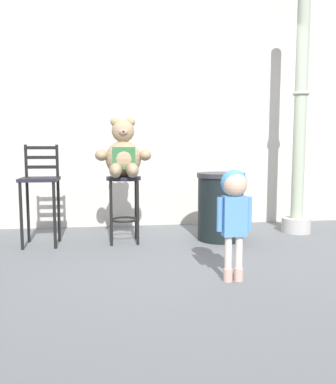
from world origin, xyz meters
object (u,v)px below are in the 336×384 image
object	(u,v)px
teddy_bear	(123,155)
trash_bin	(220,206)
bar_stool_with_teddy	(124,196)
bar_chair_empty	(40,186)
child_walking	(234,201)
lamppost	(299,138)

from	to	relation	value
teddy_bear	trash_bin	xyz separation A→B (m)	(1.09, 0.00, -0.58)
bar_stool_with_teddy	bar_chair_empty	xyz separation A→B (m)	(-0.89, 0.01, 0.12)
teddy_bear	bar_stool_with_teddy	bearing A→B (deg)	90.00
trash_bin	bar_chair_empty	world-z (taller)	bar_chair_empty
child_walking	lamppost	xyz separation A→B (m)	(1.33, 1.64, 0.53)
teddy_bear	trash_bin	distance (m)	1.24
child_walking	lamppost	size ratio (longest dim) A/B	0.30
bar_stool_with_teddy	child_walking	xyz separation A→B (m)	(0.81, -1.41, 0.12)
trash_bin	bar_chair_empty	bearing A→B (deg)	178.84
trash_bin	teddy_bear	bearing A→B (deg)	-179.79
trash_bin	lamppost	world-z (taller)	lamppost
lamppost	bar_chair_empty	bearing A→B (deg)	-175.93
child_walking	bar_chair_empty	size ratio (longest dim) A/B	0.81
bar_stool_with_teddy	bar_chair_empty	size ratio (longest dim) A/B	0.68
bar_stool_with_teddy	trash_bin	world-z (taller)	trash_bin
lamppost	teddy_bear	bearing A→B (deg)	-173.08
lamppost	bar_chair_empty	world-z (taller)	lamppost
bar_stool_with_teddy	lamppost	xyz separation A→B (m)	(2.14, 0.23, 0.65)
teddy_bear	bar_chair_empty	size ratio (longest dim) A/B	0.59
teddy_bear	bar_chair_empty	bearing A→B (deg)	177.17
bar_stool_with_teddy	trash_bin	size ratio (longest dim) A/B	0.96
child_walking	trash_bin	world-z (taller)	child_walking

